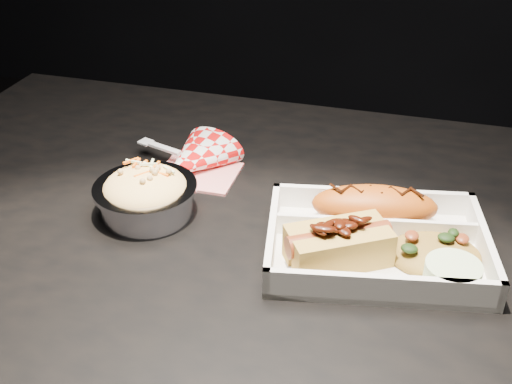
% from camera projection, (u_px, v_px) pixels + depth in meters
% --- Properties ---
extents(dining_table, '(1.20, 0.80, 0.75)m').
position_uv_depth(dining_table, '(280.00, 294.00, 0.83)').
color(dining_table, black).
rests_on(dining_table, ground).
extents(food_tray, '(0.28, 0.22, 0.04)m').
position_uv_depth(food_tray, '(376.00, 247.00, 0.75)').
color(food_tray, silver).
rests_on(food_tray, dining_table).
extents(fried_pastry, '(0.16, 0.09, 0.05)m').
position_uv_depth(fried_pastry, '(374.00, 206.00, 0.78)').
color(fried_pastry, '#AB4B11').
rests_on(fried_pastry, food_tray).
extents(hotdog, '(0.13, 0.11, 0.06)m').
position_uv_depth(hotdog, '(339.00, 242.00, 0.71)').
color(hotdog, '#BB933F').
rests_on(hotdog, food_tray).
extents(fried_rice_mound, '(0.12, 0.11, 0.03)m').
position_uv_depth(fried_rice_mound, '(436.00, 247.00, 0.72)').
color(fried_rice_mound, olive).
rests_on(fried_rice_mound, food_tray).
extents(cupcake_liner, '(0.06, 0.06, 0.03)m').
position_uv_depth(cupcake_liner, '(452.00, 276.00, 0.68)').
color(cupcake_liner, beige).
rests_on(cupcake_liner, food_tray).
extents(foil_coleslaw_cup, '(0.13, 0.13, 0.07)m').
position_uv_depth(foil_coleslaw_cup, '(146.00, 193.00, 0.81)').
color(foil_coleslaw_cup, silver).
rests_on(foil_coleslaw_cup, dining_table).
extents(napkin_fork, '(0.16, 0.14, 0.10)m').
position_uv_depth(napkin_fork, '(193.00, 160.00, 0.91)').
color(napkin_fork, red).
rests_on(napkin_fork, dining_table).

